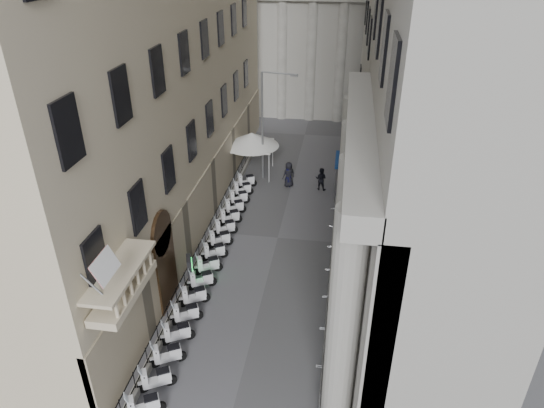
% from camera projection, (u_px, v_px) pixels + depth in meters
% --- Properties ---
extents(iron_fence, '(0.30, 28.00, 1.40)m').
position_uv_depth(iron_fence, '(210.00, 242.00, 31.53)').
color(iron_fence, black).
rests_on(iron_fence, ground).
extents(blue_awning, '(1.60, 3.00, 3.00)m').
position_uv_depth(blue_awning, '(343.00, 195.00, 37.32)').
color(blue_awning, navy).
rests_on(blue_awning, ground).
extents(scooter_1, '(1.50, 1.15, 1.50)m').
position_uv_depth(scooter_1, '(158.00, 388.00, 21.35)').
color(scooter_1, white).
rests_on(scooter_1, ground).
extents(scooter_2, '(1.50, 1.15, 1.50)m').
position_uv_depth(scooter_2, '(169.00, 364.00, 22.57)').
color(scooter_2, white).
rests_on(scooter_2, ground).
extents(scooter_3, '(1.50, 1.15, 1.50)m').
position_uv_depth(scooter_3, '(179.00, 342.00, 23.79)').
color(scooter_3, white).
rests_on(scooter_3, ground).
extents(scooter_4, '(1.50, 1.15, 1.50)m').
position_uv_depth(scooter_4, '(187.00, 322.00, 25.01)').
color(scooter_4, white).
rests_on(scooter_4, ground).
extents(scooter_5, '(1.50, 1.15, 1.50)m').
position_uv_depth(scooter_5, '(195.00, 304.00, 26.23)').
color(scooter_5, white).
rests_on(scooter_5, ground).
extents(scooter_6, '(1.50, 1.15, 1.50)m').
position_uv_depth(scooter_6, '(202.00, 288.00, 27.44)').
color(scooter_6, white).
rests_on(scooter_6, ground).
extents(scooter_7, '(1.50, 1.15, 1.50)m').
position_uv_depth(scooter_7, '(209.00, 273.00, 28.66)').
color(scooter_7, white).
rests_on(scooter_7, ground).
extents(scooter_8, '(1.50, 1.15, 1.50)m').
position_uv_depth(scooter_8, '(215.00, 259.00, 29.88)').
color(scooter_8, white).
rests_on(scooter_8, ground).
extents(scooter_9, '(1.50, 1.15, 1.50)m').
position_uv_depth(scooter_9, '(220.00, 246.00, 31.10)').
color(scooter_9, white).
rests_on(scooter_9, ground).
extents(scooter_10, '(1.50, 1.15, 1.50)m').
position_uv_depth(scooter_10, '(226.00, 235.00, 32.32)').
color(scooter_10, white).
rests_on(scooter_10, ground).
extents(scooter_11, '(1.50, 1.15, 1.50)m').
position_uv_depth(scooter_11, '(230.00, 224.00, 33.54)').
color(scooter_11, white).
rests_on(scooter_11, ground).
extents(scooter_12, '(1.50, 1.15, 1.50)m').
position_uv_depth(scooter_12, '(235.00, 214.00, 34.76)').
color(scooter_12, white).
rests_on(scooter_12, ground).
extents(scooter_13, '(1.50, 1.15, 1.50)m').
position_uv_depth(scooter_13, '(239.00, 204.00, 35.97)').
color(scooter_13, white).
rests_on(scooter_13, ground).
extents(scooter_14, '(1.50, 1.15, 1.50)m').
position_uv_depth(scooter_14, '(243.00, 196.00, 37.19)').
color(scooter_14, white).
rests_on(scooter_14, ground).
extents(scooter_15, '(1.50, 1.15, 1.50)m').
position_uv_depth(scooter_15, '(246.00, 187.00, 38.41)').
color(scooter_15, white).
rests_on(scooter_15, ground).
extents(barrier_1, '(0.60, 2.40, 1.10)m').
position_uv_depth(barrier_1, '(321.00, 389.00, 21.31)').
color(barrier_1, '#A0A3A8').
rests_on(barrier_1, ground).
extents(barrier_2, '(0.60, 2.40, 1.10)m').
position_uv_depth(barrier_2, '(324.00, 347.00, 23.47)').
color(barrier_2, '#A0A3A8').
rests_on(barrier_2, ground).
extents(barrier_3, '(0.60, 2.40, 1.10)m').
position_uv_depth(barrier_3, '(327.00, 313.00, 25.63)').
color(barrier_3, '#A0A3A8').
rests_on(barrier_3, ground).
extents(barrier_4, '(0.60, 2.40, 1.10)m').
position_uv_depth(barrier_4, '(329.00, 283.00, 27.79)').
color(barrier_4, '#A0A3A8').
rests_on(barrier_4, ground).
extents(barrier_5, '(0.60, 2.40, 1.10)m').
position_uv_depth(barrier_5, '(331.00, 258.00, 29.95)').
color(barrier_5, '#A0A3A8').
rests_on(barrier_5, ground).
extents(barrier_6, '(0.60, 2.40, 1.10)m').
position_uv_depth(barrier_6, '(333.00, 237.00, 32.12)').
color(barrier_6, '#A0A3A8').
rests_on(barrier_6, ground).
extents(barrier_7, '(0.60, 2.40, 1.10)m').
position_uv_depth(barrier_7, '(334.00, 218.00, 34.28)').
color(barrier_7, '#A0A3A8').
rests_on(barrier_7, ground).
extents(security_tent, '(4.42, 4.42, 3.59)m').
position_uv_depth(security_tent, '(253.00, 140.00, 39.17)').
color(security_tent, white).
rests_on(security_tent, ground).
extents(street_lamp, '(2.83, 0.66, 8.74)m').
position_uv_depth(street_lamp, '(267.00, 117.00, 37.29)').
color(street_lamp, gray).
rests_on(street_lamp, ground).
extents(info_kiosk, '(0.54, 0.92, 1.87)m').
position_uv_depth(info_kiosk, '(190.00, 271.00, 27.22)').
color(info_kiosk, black).
rests_on(info_kiosk, ground).
extents(pedestrian_a, '(0.71, 0.61, 1.65)m').
position_uv_depth(pedestrian_a, '(288.00, 177.00, 38.14)').
color(pedestrian_a, black).
rests_on(pedestrian_a, ground).
extents(pedestrian_b, '(1.01, 0.85, 1.82)m').
position_uv_depth(pedestrian_b, '(321.00, 179.00, 37.68)').
color(pedestrian_b, black).
rests_on(pedestrian_b, ground).
extents(pedestrian_c, '(1.18, 1.09, 2.03)m').
position_uv_depth(pedestrian_c, '(289.00, 175.00, 38.10)').
color(pedestrian_c, black).
rests_on(pedestrian_c, ground).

